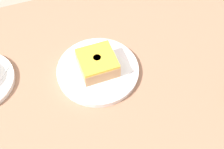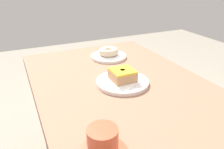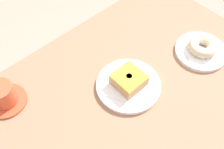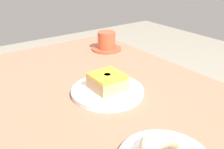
% 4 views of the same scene
% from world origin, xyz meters
% --- Properties ---
extents(table, '(1.09, 0.71, 0.72)m').
position_xyz_m(table, '(0.00, 0.00, 0.65)').
color(table, '#986B51').
rests_on(table, ground_plane).
extents(plate_glazed_square, '(0.22, 0.22, 0.02)m').
position_xyz_m(plate_glazed_square, '(0.01, -0.00, 0.72)').
color(plate_glazed_square, white).
rests_on(plate_glazed_square, table).
extents(napkin_glazed_square, '(0.19, 0.19, 0.00)m').
position_xyz_m(napkin_glazed_square, '(0.01, -0.00, 0.73)').
color(napkin_glazed_square, white).
rests_on(napkin_glazed_square, plate_glazed_square).
extents(donut_glazed_square, '(0.09, 0.09, 0.05)m').
position_xyz_m(donut_glazed_square, '(0.01, -0.00, 0.76)').
color(donut_glazed_square, tan).
rests_on(donut_glazed_square, napkin_glazed_square).
extents(coffee_cup, '(0.13, 0.13, 0.08)m').
position_xyz_m(coffee_cup, '(-0.33, 0.23, 0.75)').
color(coffee_cup, '#D34E2F').
rests_on(coffee_cup, table).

